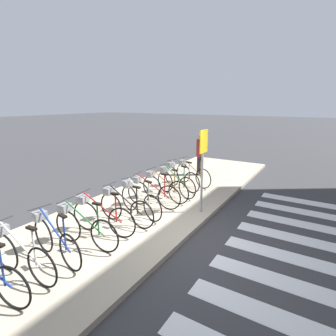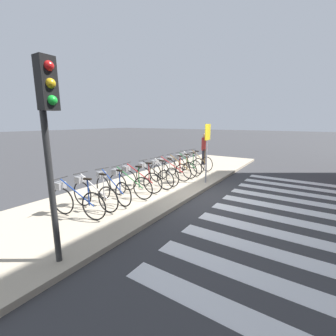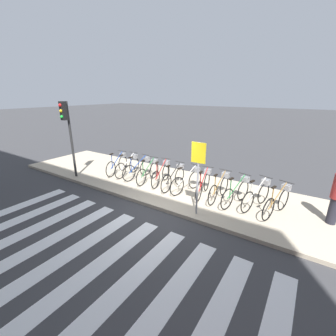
# 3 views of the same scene
# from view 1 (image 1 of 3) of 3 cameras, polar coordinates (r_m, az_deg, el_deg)

# --- Properties ---
(ground_plane) EXTENTS (120.00, 120.00, 0.00)m
(ground_plane) POSITION_cam_1_polar(r_m,az_deg,el_deg) (6.28, 4.38, -15.29)
(ground_plane) COLOR #38383A
(sidewalk) EXTENTS (16.62, 3.71, 0.12)m
(sidewalk) POSITION_cam_1_polar(r_m,az_deg,el_deg) (7.19, -9.15, -10.93)
(sidewalk) COLOR #B7A88E
(sidewalk) RESTS_ON ground_plane
(parked_bicycle_1) EXTENTS (0.46, 1.71, 1.05)m
(parked_bicycle_1) POSITION_cam_1_polar(r_m,az_deg,el_deg) (5.36, -29.76, -15.78)
(parked_bicycle_1) COLOR black
(parked_bicycle_1) RESTS_ON sidewalk
(parked_bicycle_2) EXTENTS (0.46, 1.70, 1.05)m
(parked_bicycle_2) POSITION_cam_1_polar(r_m,az_deg,el_deg) (5.62, -23.73, -13.65)
(parked_bicycle_2) COLOR black
(parked_bicycle_2) RESTS_ON sidewalk
(parked_bicycle_3) EXTENTS (0.46, 1.70, 1.05)m
(parked_bicycle_3) POSITION_cam_1_polar(r_m,az_deg,el_deg) (5.88, -18.22, -11.86)
(parked_bicycle_3) COLOR black
(parked_bicycle_3) RESTS_ON sidewalk
(parked_bicycle_4) EXTENTS (0.46, 1.69, 1.05)m
(parked_bicycle_4) POSITION_cam_1_polar(r_m,az_deg,el_deg) (6.30, -14.64, -9.81)
(parked_bicycle_4) COLOR black
(parked_bicycle_4) RESTS_ON sidewalk
(parked_bicycle_5) EXTENTS (0.46, 1.71, 1.05)m
(parked_bicycle_5) POSITION_cam_1_polar(r_m,az_deg,el_deg) (6.67, -9.79, -8.17)
(parked_bicycle_5) COLOR black
(parked_bicycle_5) RESTS_ON sidewalk
(parked_bicycle_6) EXTENTS (0.58, 1.66, 1.05)m
(parked_bicycle_6) POSITION_cam_1_polar(r_m,az_deg,el_deg) (7.10, -6.50, -6.64)
(parked_bicycle_6) COLOR black
(parked_bicycle_6) RESTS_ON sidewalk
(parked_bicycle_7) EXTENTS (0.46, 1.70, 1.05)m
(parked_bicycle_7) POSITION_cam_1_polar(r_m,az_deg,el_deg) (7.61, -3.82, -5.17)
(parked_bicycle_7) COLOR black
(parked_bicycle_7) RESTS_ON sidewalk
(parked_bicycle_8) EXTENTS (0.46, 1.71, 1.05)m
(parked_bicycle_8) POSITION_cam_1_polar(r_m,az_deg,el_deg) (8.09, -1.24, -3.96)
(parked_bicycle_8) COLOR black
(parked_bicycle_8) RESTS_ON sidewalk
(parked_bicycle_9) EXTENTS (0.57, 1.66, 1.05)m
(parked_bicycle_9) POSITION_cam_1_polar(r_m,az_deg,el_deg) (8.57, 1.25, -2.91)
(parked_bicycle_9) COLOR black
(parked_bicycle_9) RESTS_ON sidewalk
(parked_bicycle_10) EXTENTS (0.63, 1.64, 1.05)m
(parked_bicycle_10) POSITION_cam_1_polar(r_m,az_deg,el_deg) (9.16, 2.54, -1.80)
(parked_bicycle_10) COLOR black
(parked_bicycle_10) RESTS_ON sidewalk
(parked_bicycle_11) EXTENTS (0.63, 1.64, 1.05)m
(parked_bicycle_11) POSITION_cam_1_polar(r_m,az_deg,el_deg) (9.64, 5.05, -1.04)
(parked_bicycle_11) COLOR black
(parked_bicycle_11) RESTS_ON sidewalk
(pedestrian) EXTENTS (0.34, 0.34, 1.73)m
(pedestrian) POSITION_cam_1_polar(r_m,az_deg,el_deg) (10.91, 7.05, 3.14)
(pedestrian) COLOR #23232D
(pedestrian) RESTS_ON sidewalk
(sign_post) EXTENTS (0.44, 0.07, 2.27)m
(sign_post) POSITION_cam_1_polar(r_m,az_deg,el_deg) (6.98, 7.61, 2.29)
(sign_post) COLOR #99999E
(sign_post) RESTS_ON sidewalk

